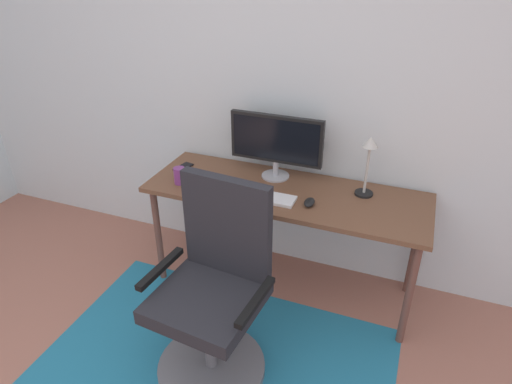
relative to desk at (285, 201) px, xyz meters
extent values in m
cube|color=silver|center=(-0.20, 0.37, 0.63)|extent=(6.00, 0.10, 2.60)
cube|color=teal|center=(-0.14, -0.73, -0.67)|extent=(1.92, 1.15, 0.01)
cube|color=brown|center=(0.00, 0.00, 0.06)|extent=(1.74, 0.59, 0.03)
cylinder|color=brown|center=(-0.81, -0.24, -0.31)|extent=(0.04, 0.04, 0.71)
cylinder|color=brown|center=(0.81, -0.24, -0.31)|extent=(0.04, 0.04, 0.71)
cylinder|color=brown|center=(-0.81, 0.24, -0.31)|extent=(0.04, 0.04, 0.71)
cylinder|color=brown|center=(0.81, 0.24, -0.31)|extent=(0.04, 0.04, 0.71)
cylinder|color=#B2B2B7|center=(-0.12, 0.16, 0.08)|extent=(0.18, 0.18, 0.01)
cylinder|color=#B2B2B7|center=(-0.12, 0.16, 0.13)|extent=(0.04, 0.04, 0.10)
cube|color=black|center=(-0.12, 0.16, 0.34)|extent=(0.60, 0.04, 0.31)
cube|color=black|center=(-0.12, 0.14, 0.34)|extent=(0.56, 0.00, 0.27)
cube|color=white|center=(-0.12, -0.13, 0.08)|extent=(0.43, 0.13, 0.02)
ellipsoid|color=black|center=(0.18, -0.11, 0.09)|extent=(0.06, 0.10, 0.03)
cylinder|color=#7A357E|center=(-0.66, -0.15, 0.12)|extent=(0.07, 0.07, 0.11)
cube|color=black|center=(-0.75, 0.06, 0.08)|extent=(0.09, 0.15, 0.01)
cylinder|color=black|center=(0.46, 0.13, 0.08)|extent=(0.11, 0.11, 0.01)
cylinder|color=beige|center=(0.46, 0.13, 0.23)|extent=(0.02, 0.02, 0.30)
cone|color=beige|center=(0.46, 0.13, 0.41)|extent=(0.09, 0.09, 0.06)
cylinder|color=slate|center=(-0.14, -0.83, -0.64)|extent=(0.59, 0.59, 0.05)
cylinder|color=slate|center=(-0.14, -0.83, -0.41)|extent=(0.06, 0.06, 0.42)
cube|color=#232328|center=(-0.14, -0.83, -0.16)|extent=(0.55, 0.55, 0.08)
cube|color=#232328|center=(-0.12, -0.61, 0.16)|extent=(0.48, 0.10, 0.55)
cube|color=black|center=(-0.41, -0.81, -0.05)|extent=(0.07, 0.35, 0.03)
cube|color=black|center=(0.13, -0.86, -0.05)|extent=(0.07, 0.35, 0.03)
camera|label=1|loc=(0.69, -2.30, 1.39)|focal=31.20mm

